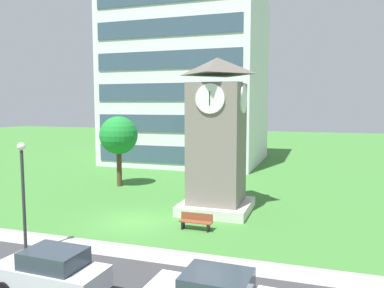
# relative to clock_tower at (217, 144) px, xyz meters

# --- Properties ---
(ground_plane) EXTENTS (160.00, 160.00, 0.00)m
(ground_plane) POSITION_rel_clock_tower_xyz_m (-3.91, -3.57, -4.24)
(ground_plane) COLOR #3D7A33
(kerb_strip) EXTENTS (120.00, 1.60, 0.01)m
(kerb_strip) POSITION_rel_clock_tower_xyz_m (-3.91, -7.76, -4.24)
(kerb_strip) COLOR #9E9E99
(kerb_strip) RESTS_ON ground
(office_building) EXTENTS (16.85, 14.23, 19.20)m
(office_building) POSITION_rel_clock_tower_xyz_m (-8.70, 20.34, 5.36)
(office_building) COLOR silver
(office_building) RESTS_ON ground
(clock_tower) EXTENTS (4.25, 4.25, 9.56)m
(clock_tower) POSITION_rel_clock_tower_xyz_m (0.00, 0.00, 0.00)
(clock_tower) COLOR slate
(clock_tower) RESTS_ON ground
(park_bench) EXTENTS (1.81, 0.52, 0.88)m
(park_bench) POSITION_rel_clock_tower_xyz_m (-0.14, -3.86, -3.78)
(park_bench) COLOR brown
(park_bench) RESTS_ON ground
(street_lamp) EXTENTS (0.36, 0.36, 5.04)m
(street_lamp) POSITION_rel_clock_tower_xyz_m (-6.46, -9.41, -1.05)
(street_lamp) COLOR #333338
(street_lamp) RESTS_ON ground
(tree_streetside) EXTENTS (3.12, 3.12, 5.79)m
(tree_streetside) POSITION_rel_clock_tower_xyz_m (-9.54, 4.82, -0.06)
(tree_streetside) COLOR #513823
(tree_streetside) RESTS_ON ground
(parked_car_silver) EXTENTS (4.14, 2.01, 1.69)m
(parked_car_silver) POSITION_rel_clock_tower_xyz_m (-2.80, -12.28, -3.39)
(parked_car_silver) COLOR silver
(parked_car_silver) RESTS_ON ground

